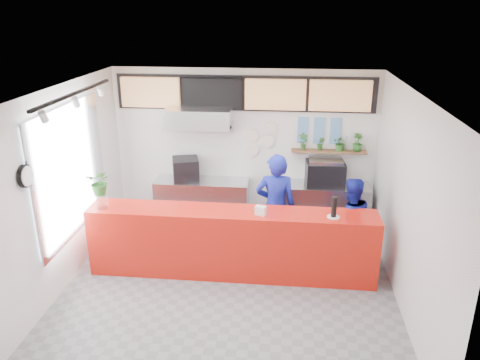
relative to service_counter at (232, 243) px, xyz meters
The scene contains 46 objects.
floor 0.68m from the service_counter, 90.00° to the right, with size 5.00×5.00×0.00m, color slate.
ceiling 2.48m from the service_counter, 90.00° to the right, with size 5.00×5.00×0.00m, color silver.
wall_back 2.30m from the service_counter, 90.00° to the left, with size 5.00×5.00×0.00m, color white.
wall_left 2.70m from the service_counter, behind, with size 5.00×5.00×0.00m, color white.
wall_right 2.70m from the service_counter, ahead, with size 5.00×5.00×0.00m, color white.
service_counter is the anchor object (origin of this frame).
cream_band 2.93m from the service_counter, 90.00° to the left, with size 5.00×0.02×0.80m, color beige.
prep_bench 1.97m from the service_counter, 113.96° to the left, with size 1.80×0.60×0.90m, color #B2B5BA.
panini_oven 2.19m from the service_counter, 121.55° to the left, with size 0.48×0.48×0.43m, color black.
extraction_hood 2.50m from the service_counter, 114.57° to the left, with size 1.20×0.70×0.35m, color #B2B5BA.
hood_lip 2.38m from the service_counter, 114.57° to the left, with size 1.20×0.70×0.08m, color #B2B5BA.
right_bench 2.35m from the service_counter, 50.19° to the left, with size 1.80×0.60×0.90m, color #B2B5BA.
espresso_machine 2.44m from the service_counter, 49.47° to the left, with size 0.70×0.50×0.45m, color black.
espresso_tray 2.51m from the service_counter, 49.47° to the left, with size 0.61×0.42×0.06m, color #B2B4BA.
herb_shelf 2.73m from the service_counter, 51.34° to the left, with size 1.40×0.18×0.04m, color brown.
menu_board_far_left 3.31m from the service_counter, 131.47° to the left, with size 1.10×0.10×0.55m, color tan.
menu_board_mid_left 2.88m from the service_counter, 106.59° to the left, with size 1.10×0.10×0.55m, color black.
menu_board_mid_right 2.87m from the service_counter, 73.94° to the left, with size 1.10×0.10×0.55m, color tan.
menu_board_far_right 3.30m from the service_counter, 48.86° to the left, with size 1.10×0.10×0.55m, color tan.
soffit 2.87m from the service_counter, 90.00° to the left, with size 4.80×0.04×0.65m, color black.
window_pane 2.73m from the service_counter, behind, with size 0.04×2.20×1.90m, color silver.
window_frame 2.71m from the service_counter, behind, with size 0.03×2.30×2.00m, color #B2B5BA.
wall_clock_rim 3.16m from the service_counter, 152.15° to the right, with size 0.30×0.30×0.05m, color black.
wall_clock_face 3.14m from the service_counter, 151.85° to the right, with size 0.26×0.26×0.02m, color white.
track_rail 3.21m from the service_counter, 169.22° to the right, with size 0.05×2.40×0.04m, color black.
dec_plate_a 2.40m from the service_counter, 85.86° to the left, with size 0.24×0.24×0.03m, color silver.
dec_plate_b 2.39m from the service_counter, 77.74° to the left, with size 0.24×0.24×0.03m, color silver.
dec_plate_c 2.26m from the service_counter, 85.86° to the left, with size 0.24×0.24×0.03m, color silver.
dec_plate_d 2.52m from the service_counter, 76.42° to the left, with size 0.24×0.24×0.03m, color silver.
photo_frame_a 2.76m from the service_counter, 62.13° to the left, with size 0.20×0.02×0.25m, color #598CBF.
photo_frame_b 2.90m from the service_counter, 56.06° to the left, with size 0.20×0.02×0.25m, color #598CBF.
photo_frame_c 3.05m from the service_counter, 50.74° to the left, with size 0.20×0.02×0.25m, color #598CBF.
photo_frame_d 2.64m from the service_counter, 62.13° to the left, with size 0.20×0.02×0.25m, color #598CBF.
photo_frame_e 2.78m from the service_counter, 56.06° to the left, with size 0.20×0.02×0.25m, color #598CBF.
photo_frame_f 2.94m from the service_counter, 50.74° to the left, with size 0.20×0.02×0.25m, color #598CBF.
staff_center 0.98m from the service_counter, 43.86° to the left, with size 0.67×0.44×1.84m, color navy.
staff_right 1.95m from the service_counter, 15.14° to the left, with size 0.74×0.58×1.52m, color navy.
herb_a 2.55m from the service_counter, 60.83° to the left, with size 0.17×0.12×0.32m, color #2D6623.
herb_b 2.70m from the service_counter, 54.23° to the left, with size 0.14×0.11×0.26m, color #2D6623.
herb_c 2.92m from the service_counter, 47.87° to the left, with size 0.28×0.24×0.31m, color #2D6623.
herb_d 3.12m from the service_counter, 43.42° to the left, with size 0.19×0.17×0.34m, color #2D6623.
glass_vase 2.13m from the service_counter, behind, with size 0.18×0.18×0.22m, color silver.
basil_vase 2.25m from the service_counter, behind, with size 0.37×0.32×0.41m, color #2D6623.
napkin_holder 0.77m from the service_counter, 11.81° to the right, with size 0.16×0.10×0.14m, color white.
white_plate 1.64m from the service_counter, ahead, with size 0.19×0.19×0.01m, color white.
pepper_mill 1.70m from the service_counter, ahead, with size 0.08×0.08×0.31m, color black.
Camera 1 is at (0.81, -6.12, 4.07)m, focal length 35.00 mm.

